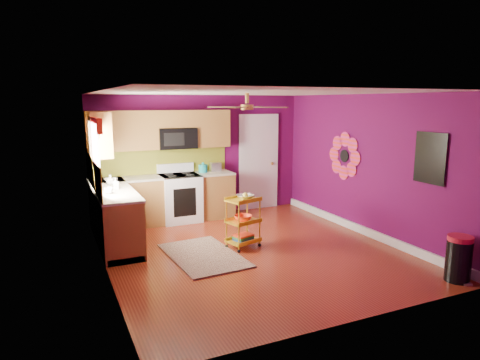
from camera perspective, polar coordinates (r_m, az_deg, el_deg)
name	(u,v)px	position (r m, az deg, el deg)	size (l,w,h in m)	color
ground	(252,250)	(7.00, 1.60, -9.35)	(5.00, 5.00, 0.00)	maroon
room_envelope	(254,150)	(6.64, 1.88, 4.06)	(4.54, 5.04, 2.52)	#570944
lower_cabinets	(144,208)	(8.12, -12.69, -3.61)	(2.81, 2.31, 0.94)	brown
electric_range	(180,197)	(8.63, -8.01, -2.29)	(0.76, 0.66, 1.13)	white
upper_cabinetry	(143,132)	(8.28, -12.86, 6.23)	(2.80, 2.30, 1.26)	brown
left_window	(95,143)	(7.03, -18.82, 4.72)	(0.08, 1.35, 1.08)	white
panel_door	(258,163)	(9.49, 2.48, 2.28)	(0.95, 0.11, 2.15)	white
right_wall_art	(379,157)	(7.62, 18.08, 2.95)	(0.04, 2.74, 1.04)	black
ceiling_fan	(247,107)	(6.77, 0.95, 9.77)	(1.01, 1.01, 0.26)	#BF8C3F
shag_rug	(203,255)	(6.77, -4.91, -9.97)	(0.98, 1.60, 0.02)	black
rolling_cart	(244,220)	(7.00, 0.48, -5.30)	(0.59, 0.49, 0.91)	gold
trash_can	(459,259)	(6.46, 27.13, -9.31)	(0.43, 0.43, 0.62)	black
teal_kettle	(203,168)	(8.77, -4.95, 1.57)	(0.18, 0.18, 0.21)	#128788
toaster	(215,167)	(8.90, -3.32, 1.76)	(0.22, 0.15, 0.18)	beige
soap_bottle_a	(116,183)	(7.38, -16.25, -0.44)	(0.08, 0.08, 0.18)	#EA3F72
soap_bottle_b	(110,179)	(7.78, -16.89, 0.07)	(0.14, 0.14, 0.18)	white
counter_dish	(111,180)	(8.07, -16.86, -0.01)	(0.24, 0.24, 0.06)	white
counter_cup	(109,191)	(7.01, -17.07, -1.37)	(0.13, 0.13, 0.10)	white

